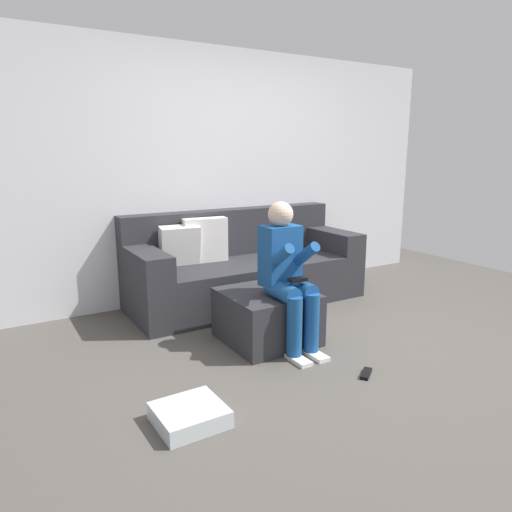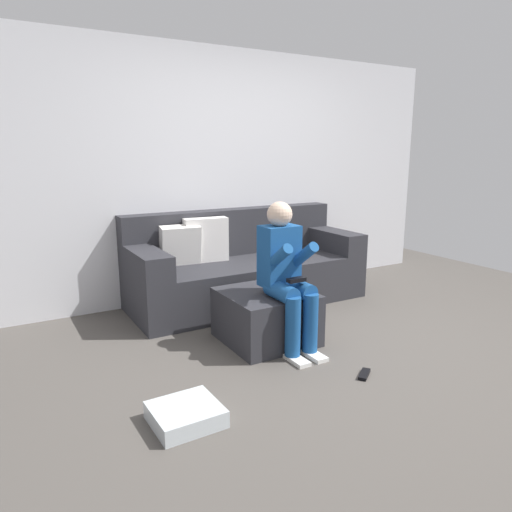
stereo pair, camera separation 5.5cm
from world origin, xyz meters
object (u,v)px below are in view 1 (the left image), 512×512
at_px(ottoman, 267,316).
at_px(person_seated, 288,272).
at_px(couch_sectional, 243,269).
at_px(storage_bin, 190,415).
at_px(remote_near_ottoman, 366,374).

relative_size(ottoman, person_seated, 0.60).
distance_m(couch_sectional, person_seated, 1.23).
bearing_deg(person_seated, storage_bin, -150.75).
distance_m(person_seated, remote_near_ottoman, 0.92).
distance_m(ottoman, person_seated, 0.45).
bearing_deg(remote_near_ottoman, storage_bin, 140.45).
distance_m(couch_sectional, remote_near_ottoman, 1.87).
xyz_separation_m(couch_sectional, person_seated, (-0.27, -1.17, 0.27)).
bearing_deg(couch_sectional, remote_near_ottoman, -92.17).
bearing_deg(storage_bin, ottoman, 38.11).
bearing_deg(ottoman, storage_bin, -141.89).
height_order(couch_sectional, remote_near_ottoman, couch_sectional).
bearing_deg(person_seated, ottoman, 108.91).
relative_size(couch_sectional, remote_near_ottoman, 14.28).
xyz_separation_m(couch_sectional, storage_bin, (-1.33, -1.77, -0.29)).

